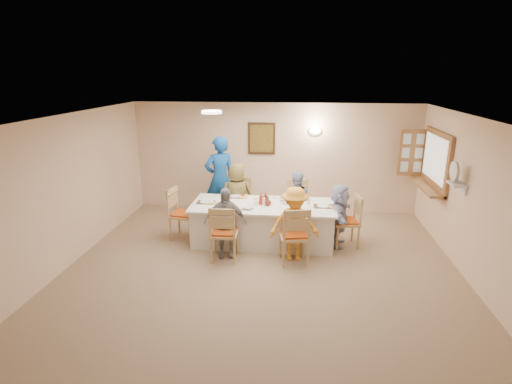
# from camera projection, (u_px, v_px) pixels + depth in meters

# --- Properties ---
(ground) EXTENTS (7.00, 7.00, 0.00)m
(ground) POSITION_uv_depth(u_px,v_px,m) (259.00, 282.00, 6.22)
(ground) COLOR #947653
(room_walls) EXTENTS (7.00, 7.00, 7.00)m
(room_walls) POSITION_uv_depth(u_px,v_px,m) (259.00, 189.00, 5.79)
(room_walls) COLOR beige
(room_walls) RESTS_ON ground
(wall_picture) EXTENTS (0.62, 0.05, 0.72)m
(wall_picture) POSITION_uv_depth(u_px,v_px,m) (262.00, 138.00, 9.06)
(wall_picture) COLOR #442917
(wall_picture) RESTS_ON room_walls
(wall_sconce) EXTENTS (0.26, 0.09, 0.18)m
(wall_sconce) POSITION_uv_depth(u_px,v_px,m) (315.00, 131.00, 8.85)
(wall_sconce) COLOR white
(wall_sconce) RESTS_ON room_walls
(ceiling_light) EXTENTS (0.36, 0.36, 0.05)m
(ceiling_light) POSITION_uv_depth(u_px,v_px,m) (212.00, 112.00, 7.04)
(ceiling_light) COLOR white
(ceiling_light) RESTS_ON room_walls
(serving_hatch) EXTENTS (0.06, 1.50, 1.15)m
(serving_hatch) POSITION_uv_depth(u_px,v_px,m) (436.00, 161.00, 7.74)
(serving_hatch) COLOR #935B35
(serving_hatch) RESTS_ON room_walls
(hatch_sill) EXTENTS (0.30, 1.50, 0.05)m
(hatch_sill) POSITION_uv_depth(u_px,v_px,m) (426.00, 186.00, 7.90)
(hatch_sill) COLOR #935B35
(hatch_sill) RESTS_ON room_walls
(shutter_door) EXTENTS (0.55, 0.04, 1.00)m
(shutter_door) POSITION_uv_depth(u_px,v_px,m) (412.00, 153.00, 8.49)
(shutter_door) COLOR #935B35
(shutter_door) RESTS_ON room_walls
(fan_shelf) EXTENTS (0.22, 0.36, 0.03)m
(fan_shelf) POSITION_uv_depth(u_px,v_px,m) (457.00, 184.00, 6.49)
(fan_shelf) COLOR white
(fan_shelf) RESTS_ON room_walls
(desk_fan) EXTENTS (0.30, 0.30, 0.28)m
(desk_fan) POSITION_uv_depth(u_px,v_px,m) (456.00, 175.00, 6.45)
(desk_fan) COLOR #A5A5A8
(desk_fan) RESTS_ON fan_shelf
(dining_table) EXTENTS (2.70, 1.14, 0.76)m
(dining_table) POSITION_uv_depth(u_px,v_px,m) (263.00, 223.00, 7.61)
(dining_table) COLOR white
(dining_table) RESTS_ON ground
(chair_back_left) EXTENTS (0.57, 0.57, 1.03)m
(chair_back_left) POSITION_uv_depth(u_px,v_px,m) (238.00, 202.00, 8.40)
(chair_back_left) COLOR tan
(chair_back_left) RESTS_ON ground
(chair_back_right) EXTENTS (0.55, 0.55, 1.01)m
(chair_back_right) POSITION_uv_depth(u_px,v_px,m) (295.00, 205.00, 8.27)
(chair_back_right) COLOR tan
(chair_back_right) RESTS_ON ground
(chair_front_left) EXTENTS (0.50, 0.50, 1.01)m
(chair_front_left) POSITION_uv_depth(u_px,v_px,m) (224.00, 232.00, 6.88)
(chair_front_left) COLOR tan
(chair_front_left) RESTS_ON ground
(chair_front_right) EXTENTS (0.58, 0.58, 1.03)m
(chair_front_right) POSITION_uv_depth(u_px,v_px,m) (294.00, 234.00, 6.75)
(chair_front_right) COLOR tan
(chair_front_right) RESTS_ON ground
(chair_left_end) EXTENTS (0.55, 0.55, 1.03)m
(chair_left_end) POSITION_uv_depth(u_px,v_px,m) (184.00, 214.00, 7.73)
(chair_left_end) COLOR tan
(chair_left_end) RESTS_ON ground
(chair_right_end) EXTENTS (0.54, 0.54, 0.98)m
(chair_right_end) POSITION_uv_depth(u_px,v_px,m) (346.00, 221.00, 7.42)
(chair_right_end) COLOR tan
(chair_right_end) RESTS_ON ground
(diner_back_left) EXTENTS (0.81, 0.63, 1.39)m
(diner_back_left) POSITION_uv_depth(u_px,v_px,m) (237.00, 196.00, 8.23)
(diner_back_left) COLOR brown
(diner_back_left) RESTS_ON ground
(diner_back_right) EXTENTS (0.76, 0.68, 1.24)m
(diner_back_right) POSITION_uv_depth(u_px,v_px,m) (295.00, 201.00, 8.13)
(diner_back_right) COLOR #929FC3
(diner_back_right) RESTS_ON ground
(diner_front_left) EXTENTS (0.83, 0.51, 1.26)m
(diner_front_left) POSITION_uv_depth(u_px,v_px,m) (225.00, 222.00, 6.95)
(diner_front_left) COLOR gray
(diner_front_left) RESTS_ON ground
(diner_front_right) EXTENTS (0.99, 0.74, 1.31)m
(diner_front_right) POSITION_uv_depth(u_px,v_px,m) (294.00, 224.00, 6.82)
(diner_front_right) COLOR #FEA52F
(diner_front_right) RESTS_ON ground
(diner_right_end) EXTENTS (1.22, 0.71, 1.19)m
(diner_right_end) POSITION_uv_depth(u_px,v_px,m) (339.00, 216.00, 7.40)
(diner_right_end) COLOR #AFB7E1
(diner_right_end) RESTS_ON ground
(caregiver) EXTENTS (1.07, 1.05, 1.86)m
(caregiver) POSITION_uv_depth(u_px,v_px,m) (220.00, 179.00, 8.66)
(caregiver) COLOR #134C97
(caregiver) RESTS_ON ground
(placemat_fl) EXTENTS (0.37, 0.28, 0.01)m
(placemat_fl) POSITION_uv_depth(u_px,v_px,m) (228.00, 210.00, 7.16)
(placemat_fl) COLOR #472B19
(placemat_fl) RESTS_ON dining_table
(plate_fl) EXTENTS (0.24, 0.24, 0.02)m
(plate_fl) POSITION_uv_depth(u_px,v_px,m) (228.00, 210.00, 7.16)
(plate_fl) COLOR white
(plate_fl) RESTS_ON dining_table
(napkin_fl) EXTENTS (0.14, 0.14, 0.01)m
(napkin_fl) POSITION_uv_depth(u_px,v_px,m) (237.00, 211.00, 7.10)
(napkin_fl) COLOR gold
(napkin_fl) RESTS_ON dining_table
(placemat_fr) EXTENTS (0.36, 0.27, 0.01)m
(placemat_fr) POSITION_uv_depth(u_px,v_px,m) (295.00, 213.00, 7.04)
(placemat_fr) COLOR #472B19
(placemat_fr) RESTS_ON dining_table
(plate_fr) EXTENTS (0.24, 0.24, 0.01)m
(plate_fr) POSITION_uv_depth(u_px,v_px,m) (295.00, 212.00, 7.04)
(plate_fr) COLOR white
(plate_fr) RESTS_ON dining_table
(napkin_fr) EXTENTS (0.15, 0.15, 0.01)m
(napkin_fr) POSITION_uv_depth(u_px,v_px,m) (305.00, 214.00, 6.97)
(napkin_fr) COLOR gold
(napkin_fr) RESTS_ON dining_table
(placemat_bl) EXTENTS (0.35, 0.26, 0.01)m
(placemat_bl) POSITION_uv_depth(u_px,v_px,m) (235.00, 197.00, 7.96)
(placemat_bl) COLOR #472B19
(placemat_bl) RESTS_ON dining_table
(plate_bl) EXTENTS (0.23, 0.23, 0.01)m
(plate_bl) POSITION_uv_depth(u_px,v_px,m) (235.00, 196.00, 7.96)
(plate_bl) COLOR white
(plate_bl) RESTS_ON dining_table
(napkin_bl) EXTENTS (0.15, 0.15, 0.01)m
(napkin_bl) POSITION_uv_depth(u_px,v_px,m) (244.00, 197.00, 7.89)
(napkin_bl) COLOR gold
(napkin_bl) RESTS_ON dining_table
(placemat_br) EXTENTS (0.35, 0.26, 0.01)m
(placemat_br) POSITION_uv_depth(u_px,v_px,m) (295.00, 199.00, 7.84)
(placemat_br) COLOR #472B19
(placemat_br) RESTS_ON dining_table
(plate_br) EXTENTS (0.24, 0.24, 0.02)m
(plate_br) POSITION_uv_depth(u_px,v_px,m) (295.00, 198.00, 7.84)
(plate_br) COLOR white
(plate_br) RESTS_ON dining_table
(napkin_br) EXTENTS (0.14, 0.14, 0.01)m
(napkin_br) POSITION_uv_depth(u_px,v_px,m) (305.00, 199.00, 7.77)
(napkin_br) COLOR gold
(napkin_br) RESTS_ON dining_table
(placemat_le) EXTENTS (0.34, 0.25, 0.01)m
(placemat_le) POSITION_uv_depth(u_px,v_px,m) (206.00, 202.00, 7.62)
(placemat_le) COLOR #472B19
(placemat_le) RESTS_ON dining_table
(plate_le) EXTENTS (0.23, 0.23, 0.01)m
(plate_le) POSITION_uv_depth(u_px,v_px,m) (206.00, 202.00, 7.61)
(plate_le) COLOR white
(plate_le) RESTS_ON dining_table
(napkin_le) EXTENTS (0.14, 0.14, 0.01)m
(napkin_le) POSITION_uv_depth(u_px,v_px,m) (215.00, 203.00, 7.55)
(napkin_le) COLOR gold
(napkin_le) RESTS_ON dining_table
(placemat_re) EXTENTS (0.35, 0.26, 0.01)m
(placemat_re) POSITION_uv_depth(u_px,v_px,m) (323.00, 206.00, 7.38)
(placemat_re) COLOR #472B19
(placemat_re) RESTS_ON dining_table
(plate_re) EXTENTS (0.23, 0.23, 0.01)m
(plate_re) POSITION_uv_depth(u_px,v_px,m) (323.00, 206.00, 7.38)
(plate_re) COLOR white
(plate_re) RESTS_ON dining_table
(napkin_re) EXTENTS (0.15, 0.15, 0.01)m
(napkin_re) POSITION_uv_depth(u_px,v_px,m) (333.00, 207.00, 7.32)
(napkin_re) COLOR gold
(napkin_re) RESTS_ON dining_table
(teacup_a) EXTENTS (0.17, 0.17, 0.09)m
(teacup_a) POSITION_uv_depth(u_px,v_px,m) (220.00, 205.00, 7.30)
(teacup_a) COLOR white
(teacup_a) RESTS_ON dining_table
(teacup_b) EXTENTS (0.15, 0.15, 0.09)m
(teacup_b) POSITION_uv_depth(u_px,v_px,m) (286.00, 195.00, 7.92)
(teacup_b) COLOR white
(teacup_b) RESTS_ON dining_table
(bowl_a) EXTENTS (0.35, 0.35, 0.05)m
(bowl_a) POSITION_uv_depth(u_px,v_px,m) (248.00, 207.00, 7.25)
(bowl_a) COLOR white
(bowl_a) RESTS_ON dining_table
(bowl_b) EXTENTS (0.23, 0.23, 0.07)m
(bowl_b) POSITION_uv_depth(u_px,v_px,m) (284.00, 199.00, 7.71)
(bowl_b) COLOR white
(bowl_b) RESTS_ON dining_table
(condiment_ketchup) EXTENTS (0.13, 0.13, 0.22)m
(condiment_ketchup) POSITION_uv_depth(u_px,v_px,m) (261.00, 199.00, 7.48)
(condiment_ketchup) COLOR red
(condiment_ketchup) RESTS_ON dining_table
(condiment_brown) EXTENTS (0.16, 0.16, 0.20)m
(condiment_brown) POSITION_uv_depth(u_px,v_px,m) (265.00, 198.00, 7.54)
(condiment_brown) COLOR maroon
(condiment_brown) RESTS_ON dining_table
(condiment_malt) EXTENTS (0.22, 0.22, 0.16)m
(condiment_malt) POSITION_uv_depth(u_px,v_px,m) (268.00, 201.00, 7.43)
(condiment_malt) COLOR maroon
(condiment_malt) RESTS_ON dining_table
(drinking_glass) EXTENTS (0.06, 0.06, 0.10)m
(drinking_glass) POSITION_uv_depth(u_px,v_px,m) (256.00, 201.00, 7.55)
(drinking_glass) COLOR silver
(drinking_glass) RESTS_ON dining_table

